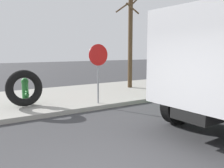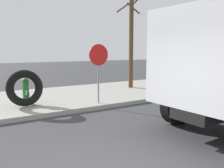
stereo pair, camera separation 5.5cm
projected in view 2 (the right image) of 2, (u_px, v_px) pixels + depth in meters
name	position (u px, v px, depth m)	size (l,w,h in m)	color
sidewalk_curb	(13.00, 103.00, 9.22)	(36.00, 5.00, 0.15)	#99968E
fire_hydrant	(26.00, 90.00, 8.64)	(0.26, 0.58, 0.94)	#2D8438
loose_tire	(25.00, 88.00, 8.22)	(1.25, 1.25, 0.27)	black
stop_sign	(99.00, 63.00, 8.60)	(0.76, 0.08, 2.13)	gray
bare_tree	(131.00, 29.00, 12.21)	(1.74, 1.34, 6.07)	#4C3823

